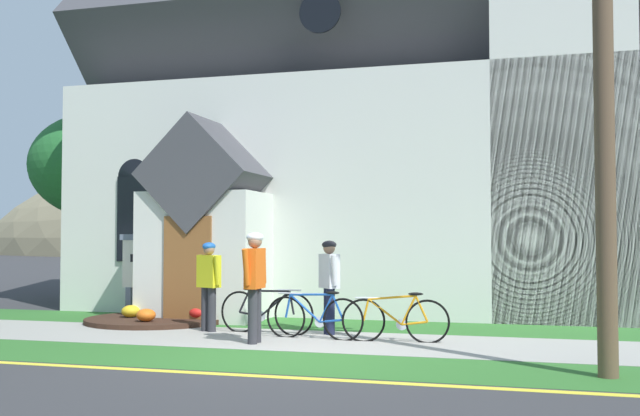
# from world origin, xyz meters

# --- Properties ---
(ground) EXTENTS (140.00, 140.00, 0.00)m
(ground) POSITION_xyz_m (0.00, 4.00, 0.00)
(ground) COLOR #333335
(sidewalk_slab) EXTENTS (32.00, 2.47, 0.01)m
(sidewalk_slab) POSITION_xyz_m (-0.84, 1.70, 0.01)
(sidewalk_slab) COLOR #99968E
(sidewalk_slab) RESTS_ON ground
(grass_verge) EXTENTS (32.00, 1.78, 0.01)m
(grass_verge) POSITION_xyz_m (-0.84, -0.42, 0.00)
(grass_verge) COLOR #2D6628
(grass_verge) RESTS_ON ground
(church_lawn) EXTENTS (24.00, 2.02, 0.01)m
(church_lawn) POSITION_xyz_m (-0.84, 3.94, 0.00)
(church_lawn) COLOR #2D6628
(church_lawn) RESTS_ON ground
(curb_paint_stripe) EXTENTS (28.00, 0.16, 0.01)m
(curb_paint_stripe) POSITION_xyz_m (-0.84, -1.46, 0.00)
(curb_paint_stripe) COLOR yellow
(curb_paint_stripe) RESTS_ON ground
(church_building) EXTENTS (12.93, 12.42, 13.55)m
(church_building) POSITION_xyz_m (-0.54, 9.94, 4.99)
(church_building) COLOR silver
(church_building) RESTS_ON ground
(church_sign) EXTENTS (1.96, 0.15, 1.75)m
(church_sign) POSITION_xyz_m (-3.78, 3.73, 1.15)
(church_sign) COLOR slate
(church_sign) RESTS_ON ground
(flower_bed) EXTENTS (2.74, 2.74, 0.34)m
(flower_bed) POSITION_xyz_m (-3.77, 3.39, 0.07)
(flower_bed) COLOR #382319
(flower_bed) RESTS_ON ground
(bicycle_orange) EXTENTS (1.73, 0.21, 0.82)m
(bicycle_orange) POSITION_xyz_m (1.28, 1.88, 0.37)
(bicycle_orange) COLOR black
(bicycle_orange) RESTS_ON ground
(bicycle_blue) EXTENTS (1.80, 0.30, 0.81)m
(bicycle_blue) POSITION_xyz_m (-1.09, 2.33, 0.39)
(bicycle_blue) COLOR black
(bicycle_blue) RESTS_ON ground
(bicycle_red) EXTENTS (1.73, 0.23, 0.82)m
(bicycle_red) POSITION_xyz_m (-0.08, 1.89, 0.37)
(bicycle_red) COLOR black
(bicycle_red) RESTS_ON ground
(cyclist_in_blue_jersey) EXTENTS (0.29, 0.76, 1.76)m
(cyclist_in_blue_jersey) POSITION_xyz_m (-0.84, 1.12, 1.04)
(cyclist_in_blue_jersey) COLOR #2D2D33
(cyclist_in_blue_jersey) RESTS_ON ground
(cyclist_in_green_jersey) EXTENTS (0.45, 0.66, 1.62)m
(cyclist_in_green_jersey) POSITION_xyz_m (0.01, 2.49, 0.94)
(cyclist_in_green_jersey) COLOR #191E38
(cyclist_in_green_jersey) RESTS_ON ground
(cyclist_in_orange_jersey) EXTENTS (0.55, 0.47, 1.59)m
(cyclist_in_orange_jersey) POSITION_xyz_m (-2.17, 2.32, 0.92)
(cyclist_in_orange_jersey) COLOR #2D2D33
(cyclist_in_orange_jersey) RESTS_ON ground
(roadside_conifer) EXTENTS (4.00, 4.00, 7.82)m
(roadside_conifer) POSITION_xyz_m (5.25, 10.46, 4.90)
(roadside_conifer) COLOR #4C3823
(roadside_conifer) RESTS_ON ground
(yard_deciduous_tree) EXTENTS (3.68, 3.68, 5.05)m
(yard_deciduous_tree) POSITION_xyz_m (-7.79, 7.69, 3.61)
(yard_deciduous_tree) COLOR #4C3823
(yard_deciduous_tree) RESTS_ON ground
(distant_hill) EXTENTS (98.62, 43.87, 26.61)m
(distant_hill) POSITION_xyz_m (-8.47, 66.82, 0.00)
(distant_hill) COLOR #847A5B
(distant_hill) RESTS_ON ground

